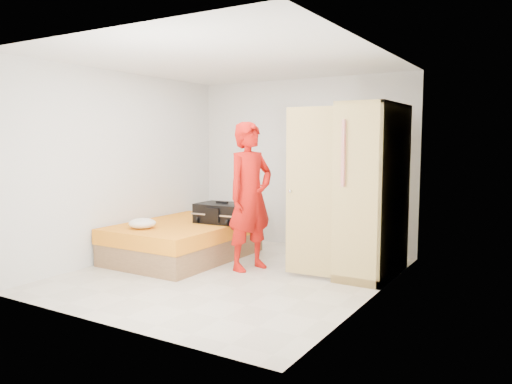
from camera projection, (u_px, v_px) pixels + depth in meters
The scene contains 7 objects.
room at pixel (230, 170), 6.07m from camera, with size 4.00×4.02×2.60m.
bed at pixel (184, 240), 7.04m from camera, with size 1.42×2.02×0.50m.
wardrobe at pixel (368, 195), 6.08m from camera, with size 1.17×1.22×2.10m.
person at pixel (250, 196), 6.37m from camera, with size 0.69×0.45×1.89m, color red.
suitcase at pixel (222, 213), 7.05m from camera, with size 0.73×0.57×0.30m.
round_cushion at pixel (142, 223), 6.58m from camera, with size 0.36×0.36×0.14m, color white.
pillow at pixel (217, 212), 7.74m from camera, with size 0.57×0.29×0.10m, color white.
Camera 1 is at (3.41, -5.03, 1.66)m, focal length 35.00 mm.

